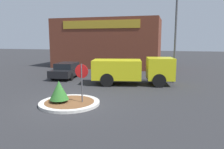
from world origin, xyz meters
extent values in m
plane|color=#2D2D30|center=(0.00, 0.00, 0.00)|extent=(120.00, 120.00, 0.00)
cylinder|color=beige|center=(0.00, 0.00, 0.07)|extent=(3.21, 3.21, 0.14)
cylinder|color=brown|center=(0.00, 0.00, 0.07)|extent=(2.63, 2.63, 0.14)
cylinder|color=#4C4C51|center=(0.68, 0.12, 1.09)|extent=(0.07, 0.07, 2.17)
cylinder|color=#B71414|center=(0.68, 0.12, 1.79)|extent=(0.72, 0.03, 0.72)
cylinder|color=brown|center=(-0.48, -0.21, 0.21)|extent=(0.08, 0.08, 0.14)
cone|color=#2D6B28|center=(-0.48, -0.21, 0.78)|extent=(1.00, 1.00, 1.00)
cube|color=gold|center=(4.35, 6.53, 1.25)|extent=(2.33, 2.42, 1.62)
cube|color=gold|center=(1.13, 5.87, 1.17)|extent=(4.02, 2.87, 1.44)
cube|color=black|center=(5.02, 6.67, 1.54)|extent=(0.41, 1.82, 0.57)
cylinder|color=black|center=(3.97, 7.48, 0.49)|extent=(1.02, 0.43, 0.99)
cylinder|color=black|center=(4.37, 5.52, 0.49)|extent=(1.02, 0.43, 0.99)
cylinder|color=black|center=(0.27, 6.72, 0.49)|extent=(1.02, 0.43, 0.99)
cylinder|color=black|center=(0.67, 4.76, 0.49)|extent=(1.02, 0.43, 0.99)
cube|color=brown|center=(-2.73, 16.46, 2.96)|extent=(12.93, 6.00, 5.93)
cube|color=#B28E23|center=(-2.73, 13.43, 5.12)|extent=(9.05, 0.08, 0.90)
cube|color=black|center=(-3.95, 7.74, 0.57)|extent=(2.23, 4.79, 0.60)
cube|color=black|center=(-3.93, 7.51, 1.12)|extent=(1.79, 2.36, 0.50)
cylinder|color=black|center=(-4.91, 9.09, 0.31)|extent=(0.26, 0.64, 0.63)
cylinder|color=black|center=(-3.25, 9.24, 0.31)|extent=(0.26, 0.64, 0.63)
cylinder|color=black|center=(-4.65, 6.23, 0.31)|extent=(0.26, 0.64, 0.63)
cylinder|color=black|center=(-2.99, 6.38, 0.31)|extent=(0.26, 0.64, 0.63)
cylinder|color=#4C4C51|center=(5.38, 7.69, 3.47)|extent=(0.16, 0.16, 6.93)
camera|label=1|loc=(5.17, -10.28, 3.41)|focal=35.00mm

